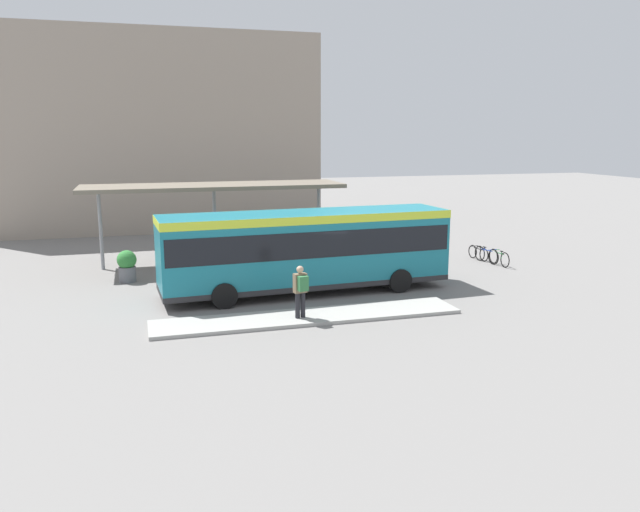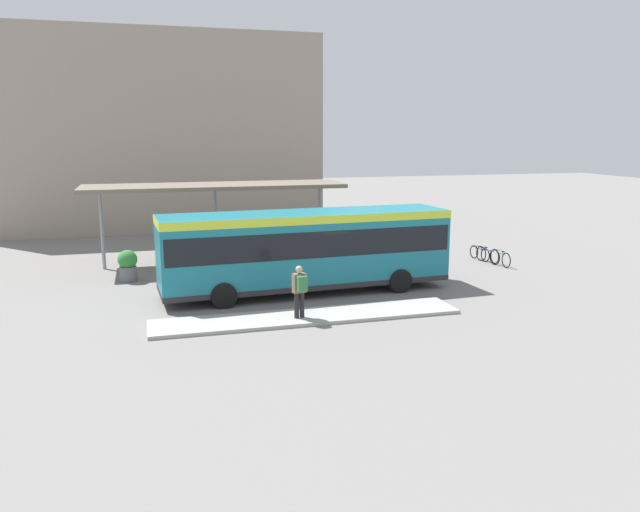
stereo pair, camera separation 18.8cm
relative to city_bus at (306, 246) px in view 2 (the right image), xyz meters
name	(u,v)px [view 2 (the right image)]	position (x,y,z in m)	size (l,w,h in m)	color
ground_plane	(306,292)	(-0.01, 0.00, -1.82)	(120.00, 120.00, 0.00)	slate
curb_island	(308,317)	(-0.85, -3.35, -1.76)	(10.25, 1.80, 0.12)	#9E9E99
city_bus	(306,246)	(0.00, 0.00, 0.00)	(11.11, 3.05, 3.11)	#197284
pedestrian_waiting	(300,288)	(-1.17, -3.61, -0.71)	(0.46, 0.50, 1.72)	#232328
bicycle_green	(500,258)	(9.86, 2.30, -1.46)	(0.48, 1.67, 0.72)	black
bicycle_blue	(488,255)	(9.64, 3.04, -1.45)	(0.48, 1.71, 0.74)	black
bicycle_black	(480,253)	(9.64, 3.77, -1.49)	(0.48, 1.53, 0.66)	black
station_shelter	(215,188)	(-2.65, 6.57, 1.73)	(11.89, 3.27, 3.71)	#706656
potted_planter_near_shelter	(128,265)	(-6.62, 3.77, -1.12)	(0.79, 0.79, 1.32)	slate
station_building	(153,133)	(-4.99, 21.68, 4.23)	(20.64, 11.15, 12.09)	gray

